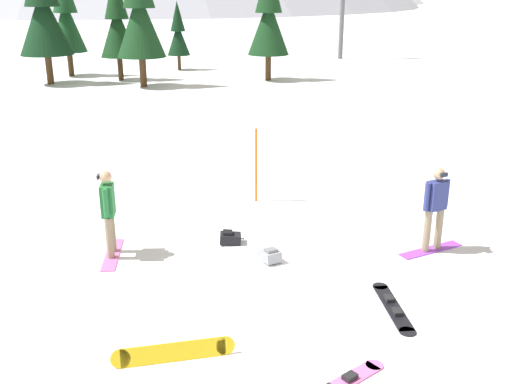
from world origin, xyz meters
name	(u,v)px	position (x,y,z in m)	size (l,w,h in m)	color
ground_plane	(296,301)	(0.00, 0.00, 0.00)	(800.00, 800.00, 0.00)	white
snowboarder_foreground	(435,207)	(3.49, 0.94, 0.96)	(1.53, 0.47, 1.79)	#993FD8
snowboarder_midground	(109,211)	(-2.75, 3.03, 0.96)	(0.66, 1.55, 1.80)	pink
loose_snowboard_near_right	(393,307)	(1.46, -0.79, 0.02)	(0.73, 1.79, 0.09)	black
loose_snowboard_near_left	(174,352)	(-2.38, -0.94, 0.14)	(1.81, 0.34, 0.29)	yellow
backpack_grey	(270,255)	(0.16, 1.63, 0.13)	(0.37, 0.54, 0.30)	gray
backpack_black	(230,238)	(-0.31, 2.74, 0.13)	(0.55, 0.44, 0.29)	black
trail_marker_pole	(256,165)	(1.13, 5.01, 0.95)	(0.06, 0.06, 1.90)	orange
pine_tree_young	(178,33)	(5.24, 30.44, 2.37)	(1.48, 1.48, 4.36)	#472D19
pine_tree_leaning	(139,11)	(1.77, 24.31, 3.96)	(2.61, 2.61, 7.27)	#472D19
pine_tree_short	(43,10)	(-2.98, 27.09, 4.01)	(2.87, 2.87, 7.35)	#472D19
pine_tree_broad	(269,16)	(9.04, 24.15, 3.65)	(2.37, 2.37, 6.69)	#472D19
pine_tree_twin	(117,22)	(0.96, 27.22, 3.31)	(2.08, 2.08, 6.09)	#472D19
pine_tree_slender	(66,16)	(-1.65, 30.05, 3.57)	(2.18, 2.18, 6.56)	#472D19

